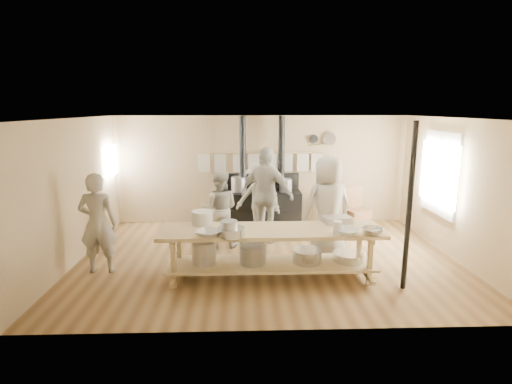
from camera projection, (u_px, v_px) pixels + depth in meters
ground at (268, 258)px, 7.53m from camera, size 7.00×7.00×0.00m
room_shell at (268, 173)px, 7.19m from camera, size 7.00×7.00×7.00m
window_right at (440, 173)px, 7.92m from camera, size 0.09×1.50×1.65m
left_opening at (111, 161)px, 9.04m from camera, size 0.00×0.90×0.90m
stove at (262, 205)px, 9.49m from camera, size 1.90×0.75×2.60m
towel_rail at (262, 160)px, 9.56m from camera, size 3.00×0.04×0.47m
back_wall_shelf at (323, 141)px, 9.54m from camera, size 0.63×0.14×0.32m
prep_table at (271, 248)px, 6.54m from camera, size 3.60×0.90×0.85m
support_post at (409, 208)px, 6.01m from camera, size 0.08×0.08×2.60m
cook_far_left at (98, 223)px, 6.73m from camera, size 0.64×0.42×1.73m
cook_left at (220, 209)px, 8.04m from camera, size 0.82×0.67×1.56m
cook_center at (328, 207)px, 7.39m from camera, size 1.07×0.84×1.94m
cook_right at (267, 195)px, 8.28m from camera, size 1.27×1.00×2.01m
cook_by_window at (258, 198)px, 8.87m from camera, size 1.19×0.96×1.61m
chair at (356, 218)px, 9.11m from camera, size 0.60×0.60×1.02m
bowl_white_a at (208, 233)px, 6.11m from camera, size 0.48×0.48×0.09m
bowl_steel_a at (233, 233)px, 6.12m from camera, size 0.40×0.40×0.09m
bowl_white_b at (346, 232)px, 6.18m from camera, size 0.54×0.54×0.09m
bowl_steel_b at (372, 231)px, 6.19m from camera, size 0.46×0.46×0.10m
roasting_pan at (337, 220)px, 6.82m from camera, size 0.52×0.39×0.10m
mixing_bowl_large at (231, 232)px, 6.12m from camera, size 0.55×0.55×0.13m
bucket_galv at (229, 228)px, 6.10m from camera, size 0.30×0.30×0.24m
deep_bowl_enamel at (202, 218)px, 6.74m from camera, size 0.45×0.45×0.22m
pitcher at (338, 228)px, 6.16m from camera, size 0.17×0.17×0.22m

